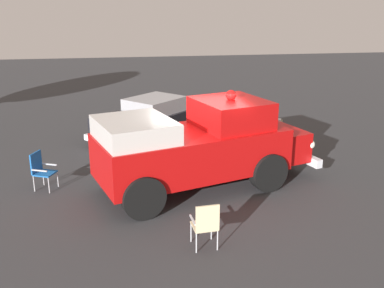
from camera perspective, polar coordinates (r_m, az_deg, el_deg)
The scene contains 8 objects.
ground_plane at distance 12.23m, azimuth 0.94°, elevation -5.20°, with size 60.00×60.00×0.00m, color #333335.
vintage_fire_truck at distance 11.61m, azimuth 1.03°, elevation -0.16°, with size 6.33×3.89×2.59m.
classic_hot_rod at distance 16.16m, azimuth -5.61°, elevation 3.28°, with size 4.45×4.33×1.46m.
lawn_chair_near_truck at distance 15.13m, azimuth 10.56°, elevation 1.44°, with size 0.65×0.65×1.02m.
lawn_chair_by_car at distance 12.40m, azimuth -18.94°, elevation -2.94°, with size 0.65×0.65×1.02m.
lawn_chair_spare at distance 8.95m, azimuth 1.80°, elevation -10.11°, with size 0.55×0.54×1.02m.
spectator_seated at distance 14.97m, azimuth 10.53°, elevation 1.70°, with size 0.56×0.64×1.29m.
traffic_cone at distance 14.46m, azimuth 3.87°, elevation -0.23°, with size 0.40×0.40×0.64m.
Camera 1 is at (-2.03, -11.07, 4.79)m, focal length 41.35 mm.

